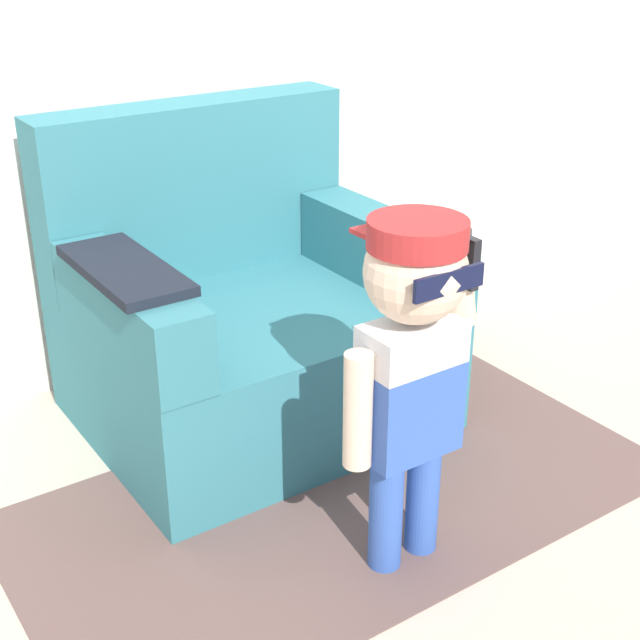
% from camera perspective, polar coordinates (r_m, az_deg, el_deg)
% --- Properties ---
extents(ground_plane, '(10.00, 10.00, 0.00)m').
position_cam_1_polar(ground_plane, '(3.12, -2.13, -6.54)').
color(ground_plane, '#BCB29E').
extents(wall_back, '(10.00, 0.05, 2.60)m').
position_cam_1_polar(wall_back, '(3.30, -9.49, 18.94)').
color(wall_back, silver).
rests_on(wall_back, ground_plane).
extents(armchair, '(1.13, 0.96, 1.03)m').
position_cam_1_polar(armchair, '(3.05, -4.99, 0.13)').
color(armchair, teal).
rests_on(armchair, ground_plane).
extents(person_child, '(0.40, 0.30, 0.97)m').
position_cam_1_polar(person_child, '(2.20, 5.87, -1.63)').
color(person_child, '#3356AD').
rests_on(person_child, ground_plane).
extents(side_table, '(0.31, 0.31, 0.50)m').
position_cam_1_polar(side_table, '(3.55, 6.98, 2.81)').
color(side_table, '#333333').
rests_on(side_table, ground_plane).
extents(rug, '(1.95, 1.03, 0.01)m').
position_cam_1_polar(rug, '(2.76, 1.44, -11.09)').
color(rug, brown).
rests_on(rug, ground_plane).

